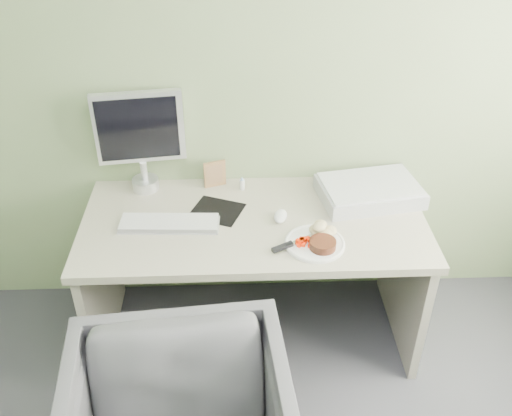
{
  "coord_description": "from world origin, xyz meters",
  "views": [
    {
      "loc": [
        -0.07,
        -0.52,
        2.27
      ],
      "look_at": [
        0.0,
        1.5,
        0.88
      ],
      "focal_mm": 40.0,
      "sensor_mm": 36.0,
      "label": 1
    }
  ],
  "objects_px": {
    "scanner": "(369,192)",
    "monitor": "(140,136)",
    "desk": "(254,251)",
    "plate": "(315,243)"
  },
  "relations": [
    {
      "from": "desk",
      "to": "scanner",
      "type": "distance_m",
      "value": 0.63
    },
    {
      "from": "desk",
      "to": "plate",
      "type": "bearing_deg",
      "value": -36.92
    },
    {
      "from": "scanner",
      "to": "monitor",
      "type": "xyz_separation_m",
      "value": [
        -1.1,
        0.15,
        0.25
      ]
    },
    {
      "from": "scanner",
      "to": "monitor",
      "type": "bearing_deg",
      "value": 162.8
    },
    {
      "from": "scanner",
      "to": "monitor",
      "type": "relative_size",
      "value": 0.94
    },
    {
      "from": "plate",
      "to": "scanner",
      "type": "bearing_deg",
      "value": 49.18
    },
    {
      "from": "scanner",
      "to": "monitor",
      "type": "distance_m",
      "value": 1.14
    },
    {
      "from": "desk",
      "to": "monitor",
      "type": "relative_size",
      "value": 3.15
    },
    {
      "from": "desk",
      "to": "monitor",
      "type": "xyz_separation_m",
      "value": [
        -0.53,
        0.31,
        0.47
      ]
    },
    {
      "from": "desk",
      "to": "scanner",
      "type": "height_order",
      "value": "scanner"
    }
  ]
}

